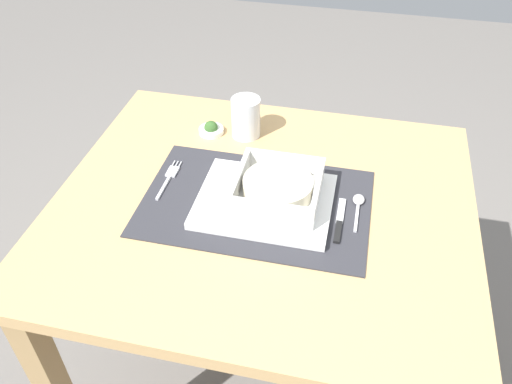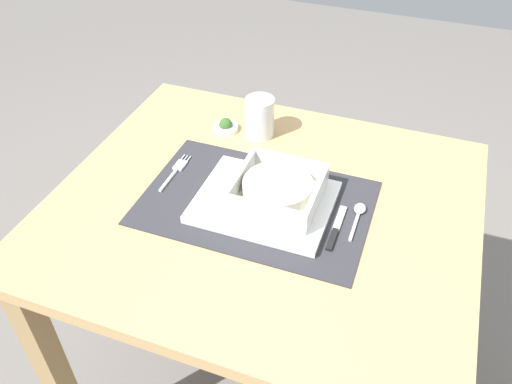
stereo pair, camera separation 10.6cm
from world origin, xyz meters
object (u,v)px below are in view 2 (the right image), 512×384
Objects in this scene: spoon at (359,212)px; porridge_bowl at (277,190)px; fork at (177,170)px; drinking_glass at (260,119)px; dining_table at (263,240)px; butter_knife at (336,230)px; condiment_saucer at (226,126)px.

porridge_bowl is at bearing -172.37° from spoon.
fork is 1.23× the size of spoon.
drinking_glass reaches higher than porridge_bowl.
dining_table is 0.20m from butter_knife.
drinking_glass is 1.61× the size of condiment_saucer.
porridge_bowl is at bearing -4.68° from fork.
fork is (-0.21, 0.03, 0.12)m from dining_table.
porridge_bowl is 0.26m from drinking_glass.
dining_table is at bearing -68.48° from drinking_glass.
drinking_glass reaches higher than butter_knife.
porridge_bowl is at bearing 0.04° from dining_table.
porridge_bowl is 1.73× the size of drinking_glass.
dining_table is 6.52× the size of butter_knife.
fork is 0.19m from condiment_saucer.
porridge_bowl is 1.55× the size of spoon.
butter_knife is 0.42m from condiment_saucer.
fork is at bearing 172.09° from dining_table.
dining_table is 8.87× the size of drinking_glass.
dining_table is at bearing -173.92° from spoon.
porridge_bowl is 0.25m from fork.
drinking_glass is at bearing 117.71° from porridge_bowl.
spoon is (0.19, 0.03, 0.12)m from dining_table.
fork is 2.22× the size of condiment_saucer.
butter_knife is (0.13, -0.03, -0.04)m from porridge_bowl.
condiment_saucer is at bearing -172.77° from drinking_glass.
drinking_glass is at bearing 61.01° from fork.
porridge_bowl is 2.80× the size of condiment_saucer.
drinking_glass is at bearing 111.52° from dining_table.
drinking_glass reaches higher than fork.
spoon is at bearing 8.55° from dining_table.
porridge_bowl reaches higher than fork.
condiment_saucer is at bearing 133.06° from porridge_bowl.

